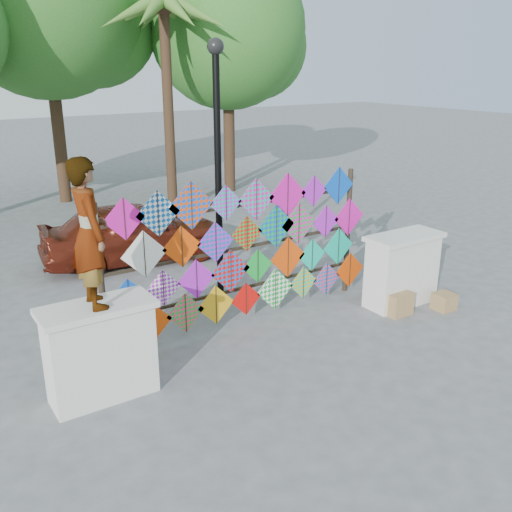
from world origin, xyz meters
The scene contains 11 objects.
ground centered at (0.00, 0.00, 0.00)m, with size 80.00×80.00×0.00m, color gray.
parapet_left centered at (-2.70, -0.20, 0.65)m, with size 1.40×0.65×1.28m.
parapet_right centered at (2.70, -0.20, 0.65)m, with size 1.40×0.65×1.28m.
kite_rack centered at (0.09, 0.73, 1.23)m, with size 4.91×0.24×2.46m.
tree_east centered at (5.09, 9.53, 4.99)m, with size 5.40×4.80×7.42m.
palm_tree centered at (2.20, 8.00, 4.95)m, with size 3.62×3.62×5.83m.
vendor_woman centered at (-2.70, -0.20, 2.18)m, with size 0.66×0.43×1.81m, color #99999E.
sedan centered at (-0.35, 4.57, 0.65)m, with size 1.54×3.83×1.30m, color #5A1B0F.
lamppost centered at (0.30, 2.00, 2.69)m, with size 0.28×0.28×4.46m.
cardboard_box_near centered at (2.33, -0.47, 0.20)m, with size 0.44×0.39×0.39m, color #946547.
cardboard_box_far centered at (3.15, -0.80, 0.15)m, with size 0.35×0.32×0.29m, color #946547.
Camera 1 is at (-4.58, -6.59, 4.08)m, focal length 40.00 mm.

